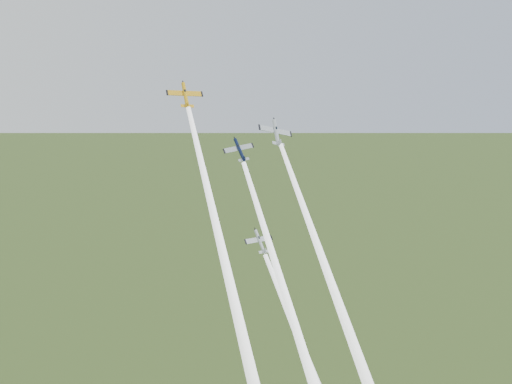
% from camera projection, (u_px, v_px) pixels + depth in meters
% --- Properties ---
extents(plane_yellow, '(9.27, 7.54, 7.15)m').
position_uv_depth(plane_yellow, '(185.00, 95.00, 131.77)').
color(plane_yellow, gold).
extents(smoke_trail_yellow, '(12.36, 41.39, 49.49)m').
position_uv_depth(smoke_trail_yellow, '(222.00, 248.00, 117.13)').
color(smoke_trail_yellow, white).
extents(plane_navy, '(7.08, 6.46, 6.74)m').
position_uv_depth(plane_navy, '(240.00, 150.00, 133.67)').
color(plane_navy, '#0C1535').
extents(smoke_trail_navy, '(10.22, 44.31, 52.50)m').
position_uv_depth(smoke_trail_navy, '(292.00, 316.00, 118.78)').
color(smoke_trail_navy, white).
extents(plane_silver_right, '(10.61, 7.47, 9.17)m').
position_uv_depth(plane_silver_right, '(276.00, 132.00, 141.63)').
color(plane_silver_right, '#B6BFC5').
extents(smoke_trail_silver_right, '(8.09, 37.99, 44.73)m').
position_uv_depth(smoke_trail_silver_right, '(324.00, 262.00, 129.03)').
color(smoke_trail_silver_right, white).
extents(plane_silver_low, '(7.14, 5.49, 6.00)m').
position_uv_depth(plane_silver_low, '(260.00, 241.00, 135.66)').
color(plane_silver_low, '#B0B9BF').
extents(smoke_trail_silver_low, '(3.77, 36.24, 42.44)m').
position_uv_depth(smoke_trail_silver_low, '(315.00, 378.00, 124.73)').
color(smoke_trail_silver_low, white).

